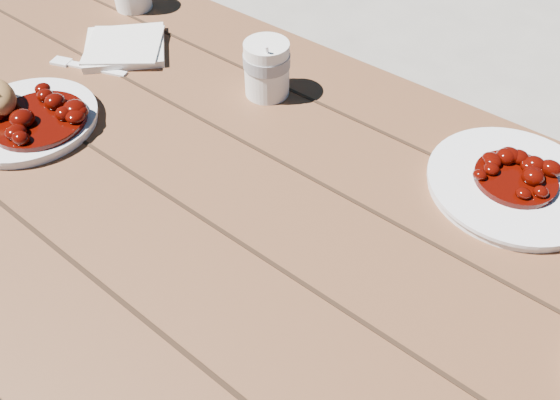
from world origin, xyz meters
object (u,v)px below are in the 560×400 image
Objects in this scene: coffee_cup at (267,69)px; second_plate at (512,185)px; main_plate at (28,121)px; picnic_table at (253,259)px.

second_plate is (0.43, 0.04, -0.04)m from coffee_cup.
second_plate is at bearing 4.89° from coffee_cup.
main_plate is at bearing -128.21° from coffee_cup.
coffee_cup is 0.40× the size of second_plate.
second_plate reaches higher than picnic_table.
picnic_table is at bearing 15.72° from main_plate.
coffee_cup reaches higher than second_plate.
main_plate is 2.27× the size of coffee_cup.
picnic_table is 20.62× the size of coffee_cup.
main_plate is (-0.39, -0.11, 0.17)m from picnic_table.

